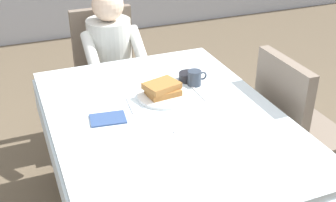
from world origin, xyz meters
name	(u,v)px	position (x,y,z in m)	size (l,w,h in m)	color
dining_table_main	(167,132)	(0.00, 0.00, 0.65)	(1.12, 1.52, 0.74)	silver
chair_diner	(107,65)	(-0.01, 1.17, 0.53)	(0.44, 0.45, 0.93)	#7A6B5B
diner_person	(112,55)	(-0.01, 1.01, 0.67)	(0.40, 0.43, 1.12)	silver
chair_right_side	(293,122)	(0.77, 0.00, 0.53)	(0.45, 0.44, 0.93)	#7A6B5B
plate_breakfast	(164,96)	(0.06, 0.19, 0.75)	(0.28, 0.28, 0.02)	white
breakfast_stack	(162,89)	(0.05, 0.20, 0.79)	(0.20, 0.17, 0.06)	#A36B33
cup_coffee	(195,78)	(0.27, 0.26, 0.78)	(0.11, 0.08, 0.08)	#333D4C
bowl_butter	(188,77)	(0.26, 0.33, 0.76)	(0.11, 0.11, 0.04)	black
fork_left_of_plate	(130,105)	(-0.13, 0.17, 0.74)	(0.18, 0.01, 0.01)	silver
knife_right_of_plate	(198,92)	(0.25, 0.17, 0.74)	(0.20, 0.01, 0.01)	silver
spoon_near_edge	(187,127)	(0.05, -0.13, 0.74)	(0.15, 0.01, 0.01)	silver
napkin_folded	(108,119)	(-0.27, 0.08, 0.74)	(0.17, 0.12, 0.01)	#334C7F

